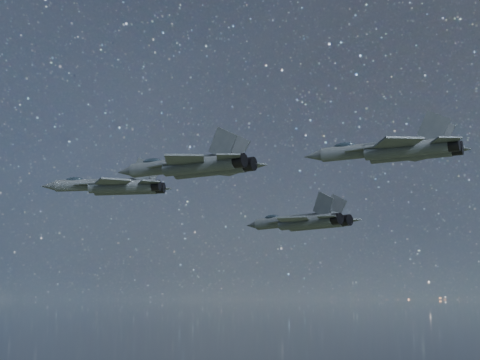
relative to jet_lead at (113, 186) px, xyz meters
The scene contains 4 objects.
jet_lead is the anchor object (origin of this frame).
jet_left 28.38m from the jet_lead, 53.84° to the left, with size 19.98×13.60×5.02m.
jet_right 23.72m from the jet_lead, 29.54° to the right, with size 16.73×11.94×4.27m.
jet_slot 38.19m from the jet_lead, ahead, with size 16.92×11.96×4.29m.
Camera 1 is at (43.00, -66.13, 130.66)m, focal length 50.00 mm.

